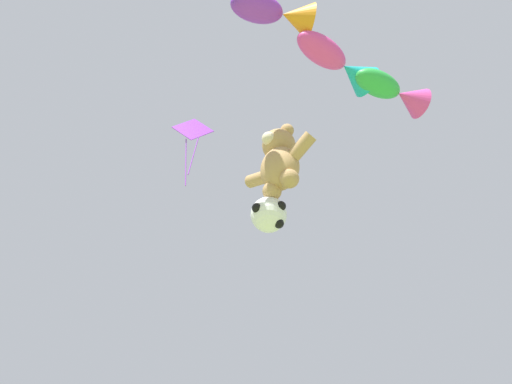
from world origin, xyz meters
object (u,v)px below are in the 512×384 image
at_px(teddy_bear_kite, 279,161).
at_px(fish_kite_emerald, 394,91).
at_px(fish_kite_magenta, 339,63).
at_px(fish_kite_violet, 277,13).
at_px(diamond_kite, 192,134).
at_px(soccer_ball_kite, 269,215).

height_order(teddy_bear_kite, fish_kite_emerald, fish_kite_emerald).
bearing_deg(fish_kite_magenta, teddy_bear_kite, -172.30).
xyz_separation_m(fish_kite_emerald, fish_kite_violet, (-0.84, -3.24, 0.67)).
bearing_deg(teddy_bear_kite, fish_kite_violet, -45.94).
height_order(fish_kite_magenta, diamond_kite, diamond_kite).
bearing_deg(soccer_ball_kite, fish_kite_violet, -40.42).
xyz_separation_m(teddy_bear_kite, fish_kite_emerald, (2.32, 1.71, 2.15)).
xyz_separation_m(fish_kite_magenta, fish_kite_violet, (-0.33, -1.77, 0.48)).
bearing_deg(fish_kite_magenta, fish_kite_violet, -100.69).
distance_m(fish_kite_emerald, diamond_kite, 6.66).
relative_size(fish_kite_emerald, diamond_kite, 0.65).
relative_size(teddy_bear_kite, fish_kite_emerald, 1.00).
xyz_separation_m(fish_kite_emerald, diamond_kite, (-5.99, -1.57, 2.45)).
bearing_deg(fish_kite_magenta, soccer_ball_kite, -177.48).
relative_size(teddy_bear_kite, soccer_ball_kite, 2.39).
bearing_deg(diamond_kite, soccer_ball_kite, 0.13).
bearing_deg(fish_kite_violet, soccer_ball_kite, 139.58).
xyz_separation_m(soccer_ball_kite, fish_kite_violet, (1.96, -1.67, 4.05)).
relative_size(soccer_ball_kite, fish_kite_violet, 0.41).
bearing_deg(teddy_bear_kite, fish_kite_emerald, 36.37).
distance_m(soccer_ball_kite, fish_kite_emerald, 4.66).
xyz_separation_m(soccer_ball_kite, fish_kite_emerald, (2.80, 1.56, 3.38)).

